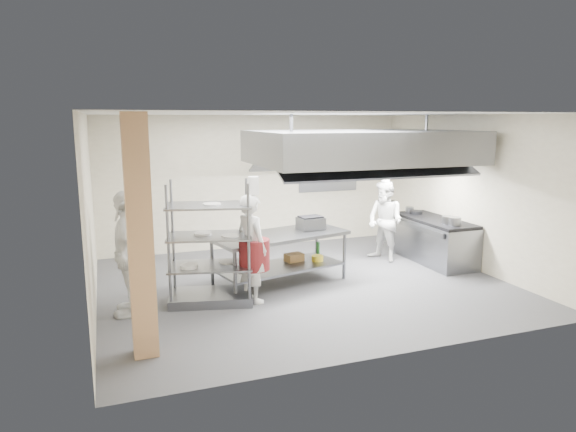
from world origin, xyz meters
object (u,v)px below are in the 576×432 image
object	(u,v)px
stockpot	(447,220)
cooking_range	(433,241)
chef_plating	(128,253)
griddle	(311,223)
chef_line	(385,221)
chef_head	(252,248)
pass_rack	(210,243)
island	(280,259)

from	to	relation	value
stockpot	cooking_range	bearing A→B (deg)	80.75
chef_plating	griddle	bearing A→B (deg)	114.32
chef_line	griddle	xyz separation A→B (m)	(-1.88, -0.51, 0.19)
chef_plating	stockpot	world-z (taller)	chef_plating
chef_head	chef_line	world-z (taller)	chef_head
pass_rack	chef_plating	xyz separation A→B (m)	(-1.25, -0.09, -0.03)
pass_rack	chef_head	bearing A→B (deg)	-3.12
island	cooking_range	xyz separation A→B (m)	(3.46, 0.29, -0.04)
chef_head	griddle	size ratio (longest dim) A/B	3.89
chef_head	chef_line	xyz separation A→B (m)	(3.26, 1.40, -0.05)
cooking_range	chef_line	size ratio (longest dim) A/B	1.20
chef_plating	pass_rack	bearing A→B (deg)	104.84
chef_head	griddle	world-z (taller)	chef_head
island	chef_line	xyz separation A→B (m)	(2.53, 0.68, 0.38)
island	stockpot	distance (m)	3.42
island	chef_plating	xyz separation A→B (m)	(-2.62, -0.62, 0.49)
chef_line	griddle	world-z (taller)	chef_line
chef_plating	chef_head	bearing A→B (deg)	97.85
pass_rack	cooking_range	world-z (taller)	pass_rack
cooking_range	chef_head	bearing A→B (deg)	-166.47
griddle	stockpot	size ratio (longest dim) A/B	2.05
chef_head	chef_line	bearing A→B (deg)	-88.37
island	chef_plating	distance (m)	2.73
chef_head	chef_plating	bearing A→B (deg)	65.52
chef_head	island	bearing A→B (deg)	-67.13
chef_line	stockpot	size ratio (longest dim) A/B	7.55
island	pass_rack	world-z (taller)	pass_rack
chef_head	stockpot	distance (m)	4.14
stockpot	chef_line	bearing A→B (deg)	132.66
chef_plating	cooking_range	bearing A→B (deg)	109.29
griddle	stockpot	bearing A→B (deg)	-14.44
pass_rack	stockpot	bearing A→B (deg)	16.69
chef_head	griddle	xyz separation A→B (m)	(1.39, 0.89, 0.14)
chef_plating	island	bearing A→B (deg)	114.09
island	chef_line	bearing A→B (deg)	1.47
island	griddle	world-z (taller)	griddle
cooking_range	pass_rack	bearing A→B (deg)	-170.32
chef_line	chef_head	bearing A→B (deg)	-87.48
island	griddle	bearing A→B (deg)	0.86
pass_rack	chef_line	bearing A→B (deg)	30.41
pass_rack	griddle	size ratio (longest dim) A/B	4.33
cooking_range	chef_line	distance (m)	1.09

